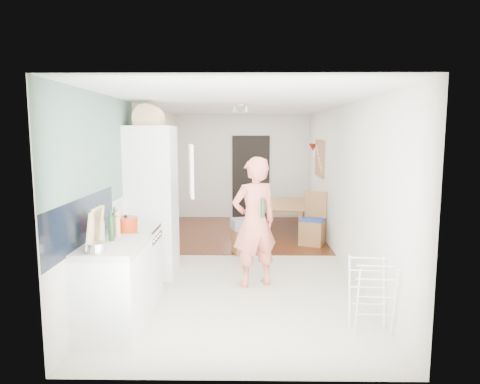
{
  "coord_description": "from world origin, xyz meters",
  "views": [
    {
      "loc": [
        0.08,
        -6.82,
        2.04
      ],
      "look_at": [
        -0.02,
        0.2,
        1.08
      ],
      "focal_mm": 32.0,
      "sensor_mm": 36.0,
      "label": 1
    }
  ],
  "objects_px": {
    "dining_table": "(286,219)",
    "stool": "(243,241)",
    "dining_chair": "(313,219)",
    "person": "(255,211)",
    "drying_rack": "(371,296)"
  },
  "relations": [
    {
      "from": "dining_table",
      "to": "stool",
      "type": "height_order",
      "value": "dining_table"
    },
    {
      "from": "person",
      "to": "drying_rack",
      "type": "distance_m",
      "value": 1.9
    },
    {
      "from": "person",
      "to": "drying_rack",
      "type": "relative_size",
      "value": 2.72
    },
    {
      "from": "drying_rack",
      "to": "person",
      "type": "bearing_deg",
      "value": 136.54
    },
    {
      "from": "stool",
      "to": "drying_rack",
      "type": "xyz_separation_m",
      "value": [
        1.35,
        -2.89,
        0.16
      ]
    },
    {
      "from": "person",
      "to": "stool",
      "type": "xyz_separation_m",
      "value": [
        -0.16,
        1.55,
        -0.81
      ]
    },
    {
      "from": "person",
      "to": "dining_chair",
      "type": "height_order",
      "value": "person"
    },
    {
      "from": "dining_table",
      "to": "dining_chair",
      "type": "relative_size",
      "value": 1.46
    },
    {
      "from": "dining_table",
      "to": "dining_chair",
      "type": "xyz_separation_m",
      "value": [
        0.38,
        -1.18,
        0.24
      ]
    },
    {
      "from": "person",
      "to": "dining_chair",
      "type": "xyz_separation_m",
      "value": [
        1.11,
        2.13,
        -0.54
      ]
    },
    {
      "from": "person",
      "to": "dining_table",
      "type": "bearing_deg",
      "value": -126.54
    },
    {
      "from": "person",
      "to": "dining_table",
      "type": "distance_m",
      "value": 3.48
    },
    {
      "from": "stool",
      "to": "dining_table",
      "type": "bearing_deg",
      "value": 63.05
    },
    {
      "from": "dining_chair",
      "to": "stool",
      "type": "relative_size",
      "value": 2.24
    },
    {
      "from": "dining_table",
      "to": "stool",
      "type": "bearing_deg",
      "value": 163.88
    }
  ]
}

